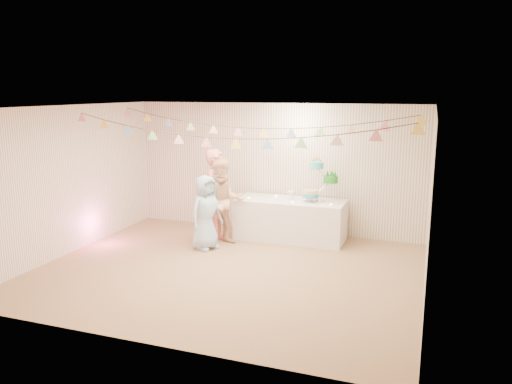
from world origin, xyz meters
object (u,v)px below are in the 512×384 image
(person_adult_b, at_px, (224,202))
(person_child, at_px, (206,212))
(cake_stand, at_px, (320,183))
(person_adult_a, at_px, (217,196))
(table, at_px, (290,220))

(person_adult_b, xyz_separation_m, person_child, (-0.19, -0.36, -0.13))
(cake_stand, xyz_separation_m, person_adult_a, (-1.81, -0.68, -0.25))
(person_adult_b, bearing_deg, cake_stand, -10.12)
(table, xyz_separation_m, person_adult_b, (-1.09, -0.72, 0.42))
(person_adult_a, bearing_deg, person_child, 178.62)
(cake_stand, xyz_separation_m, person_child, (-1.83, -1.13, -0.46))
(person_child, bearing_deg, cake_stand, -34.66)
(table, bearing_deg, person_child, -139.98)
(table, relative_size, cake_stand, 2.66)
(cake_stand, distance_m, person_adult_a, 1.95)
(person_adult_a, bearing_deg, table, -61.02)
(table, height_order, person_adult_a, person_adult_a)
(table, bearing_deg, person_adult_b, -146.66)
(cake_stand, height_order, person_child, cake_stand)
(person_adult_a, height_order, person_child, person_adult_a)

